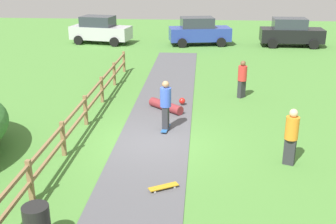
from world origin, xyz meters
TOP-DOWN VIEW (x-y plane):
  - ground_plane at (0.00, 0.00)m, footprint 60.00×60.00m
  - asphalt_path at (0.00, 0.00)m, footprint 2.40×28.00m
  - wooden_fence at (-2.60, 0.00)m, footprint 0.12×18.12m
  - skater_riding at (0.33, 0.94)m, footprint 0.42×0.82m
  - skater_fallen at (0.20, 3.04)m, footprint 1.47×1.50m
  - skateboard_loose at (0.62, -3.10)m, footprint 0.79×0.57m
  - bystander_red at (3.28, 4.98)m, footprint 0.54×0.54m
  - bystander_orange at (4.15, -1.33)m, footprint 0.50×0.50m
  - parked_car_black at (7.59, 16.91)m, footprint 4.23×2.06m
  - parked_car_silver at (-5.73, 16.92)m, footprint 4.43×2.56m
  - parked_car_blue at (1.29, 16.90)m, footprint 4.44×2.57m

SIDE VIEW (x-z plane):
  - ground_plane at x=0.00m, z-range 0.00..0.00m
  - asphalt_path at x=0.00m, z-range 0.00..0.02m
  - skateboard_loose at x=0.62m, z-range 0.05..0.13m
  - skater_fallen at x=0.20m, z-range 0.02..0.38m
  - wooden_fence at x=-2.60m, z-range 0.12..1.22m
  - bystander_red at x=3.28m, z-range 0.08..1.71m
  - bystander_orange at x=4.15m, z-range 0.09..1.80m
  - parked_car_black at x=7.59m, z-range 0.00..1.92m
  - parked_car_silver at x=-5.73m, z-range 0.00..1.92m
  - parked_car_blue at x=1.29m, z-range 0.00..1.92m
  - skater_riding at x=0.33m, z-range 0.12..1.91m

